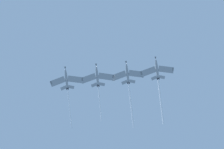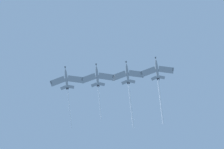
{
  "view_description": "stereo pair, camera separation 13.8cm",
  "coord_description": "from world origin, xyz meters",
  "px_view_note": "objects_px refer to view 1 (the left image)",
  "views": [
    {
      "loc": [
        5.94,
        -26.26,
        1.55
      ],
      "look_at": [
        -2.72,
        3.11,
        167.76
      ],
      "focal_mm": 45.6,
      "sensor_mm": 36.0,
      "label": 1
    },
    {
      "loc": [
        5.81,
        -26.3,
        1.55
      ],
      "look_at": [
        -2.72,
        3.11,
        167.76
      ],
      "focal_mm": 45.6,
      "sensor_mm": 36.0,
      "label": 2
    }
  ],
  "objects_px": {
    "jet_far_left": "(159,82)",
    "jet_centre": "(98,82)",
    "jet_inner_right": "(67,86)",
    "jet_inner_left": "(129,84)"
  },
  "relations": [
    {
      "from": "jet_far_left",
      "to": "jet_inner_right",
      "type": "relative_size",
      "value": 1.08
    },
    {
      "from": "jet_centre",
      "to": "jet_inner_right",
      "type": "distance_m",
      "value": 18.38
    },
    {
      "from": "jet_inner_left",
      "to": "jet_centre",
      "type": "relative_size",
      "value": 1.17
    },
    {
      "from": "jet_far_left",
      "to": "jet_inner_right",
      "type": "bearing_deg",
      "value": -165.91
    },
    {
      "from": "jet_far_left",
      "to": "jet_inner_left",
      "type": "distance_m",
      "value": 17.78
    },
    {
      "from": "jet_inner_left",
      "to": "jet_inner_right",
      "type": "xyz_separation_m",
      "value": [
        -35.38,
        -9.54,
        -0.59
      ]
    },
    {
      "from": "jet_centre",
      "to": "jet_inner_right",
      "type": "relative_size",
      "value": 0.92
    },
    {
      "from": "jet_far_left",
      "to": "jet_inner_right",
      "type": "height_order",
      "value": "jet_far_left"
    },
    {
      "from": "jet_far_left",
      "to": "jet_centre",
      "type": "xyz_separation_m",
      "value": [
        -34.63,
        -10.28,
        0.04
      ]
    },
    {
      "from": "jet_inner_right",
      "to": "jet_far_left",
      "type": "bearing_deg",
      "value": 14.09
    }
  ]
}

